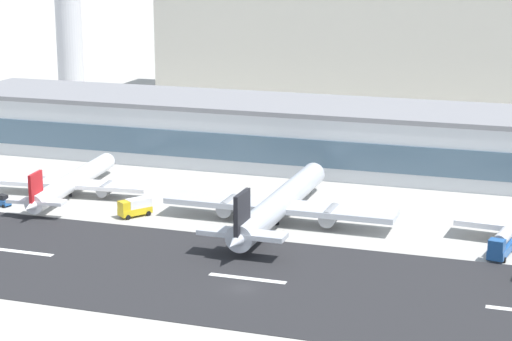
# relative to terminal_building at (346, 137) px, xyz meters

# --- Properties ---
(ground_plane) EXTENTS (1400.00, 1400.00, 0.00)m
(ground_plane) POSITION_rel_terminal_building_xyz_m (2.90, -76.79, -6.96)
(ground_plane) COLOR #B2AFA8
(runway_strip) EXTENTS (800.00, 36.97, 0.08)m
(runway_strip) POSITION_rel_terminal_building_xyz_m (2.90, -72.87, -6.92)
(runway_strip) COLOR #262628
(runway_strip) RESTS_ON ground_plane
(runway_centreline_dash_3) EXTENTS (12.00, 1.20, 0.01)m
(runway_centreline_dash_3) POSITION_rel_terminal_building_xyz_m (-36.56, -72.87, -6.87)
(runway_centreline_dash_3) COLOR white
(runway_centreline_dash_3) RESTS_ON runway_strip
(runway_centreline_dash_4) EXTENTS (12.00, 1.20, 0.01)m
(runway_centreline_dash_4) POSITION_rel_terminal_building_xyz_m (2.19, -72.87, -6.87)
(runway_centreline_dash_4) COLOR white
(runway_centreline_dash_4) RESTS_ON runway_strip
(terminal_building) EXTENTS (184.42, 26.85, 13.90)m
(terminal_building) POSITION_rel_terminal_building_xyz_m (0.00, 0.00, 0.00)
(terminal_building) COLOR silver
(terminal_building) RESTS_ON ground_plane
(control_tower) EXTENTS (15.73, 15.73, 49.43)m
(control_tower) POSITION_rel_terminal_building_xyz_m (-92.46, 44.25, 23.51)
(control_tower) COLOR silver
(control_tower) RESTS_ON ground_plane
(distant_hotel_block) EXTENTS (133.99, 33.52, 46.22)m
(distant_hotel_block) POSITION_rel_terminal_building_xyz_m (-11.91, 90.06, 16.16)
(distant_hotel_block) COLOR beige
(distant_hotel_block) RESTS_ON ground_plane
(airliner_red_tail_gate_0) EXTENTS (31.92, 40.05, 8.37)m
(airliner_red_tail_gate_0) POSITION_rel_terminal_building_xyz_m (-45.53, -40.43, -4.29)
(airliner_red_tail_gate_0) COLOR white
(airliner_red_tail_gate_0) RESTS_ON ground_plane
(airliner_black_tail_gate_1) EXTENTS (41.87, 50.91, 10.63)m
(airliner_black_tail_gate_1) POSITION_rel_terminal_building_xyz_m (-1.70, -45.19, -3.57)
(airliner_black_tail_gate_1) COLOR silver
(airliner_black_tail_gate_1) RESTS_ON ground_plane
(service_fuel_truck_0) EXTENTS (3.95, 8.81, 3.95)m
(service_fuel_truck_0) POSITION_rel_terminal_building_xyz_m (37.07, -50.35, -4.93)
(service_fuel_truck_0) COLOR #23569E
(service_fuel_truck_0) RESTS_ON ground_plane
(service_box_truck_1) EXTENTS (5.43, 6.28, 3.25)m
(service_box_truck_1) POSITION_rel_terminal_building_xyz_m (-27.68, -48.73, -5.17)
(service_box_truck_1) COLOR gold
(service_box_truck_1) RESTS_ON ground_plane
(service_baggage_tug_2) EXTENTS (3.53, 2.63, 2.20)m
(service_baggage_tug_2) POSITION_rel_terminal_building_xyz_m (-54.36, -50.46, -5.91)
(service_baggage_tug_2) COLOR #23569E
(service_baggage_tug_2) RESTS_ON ground_plane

